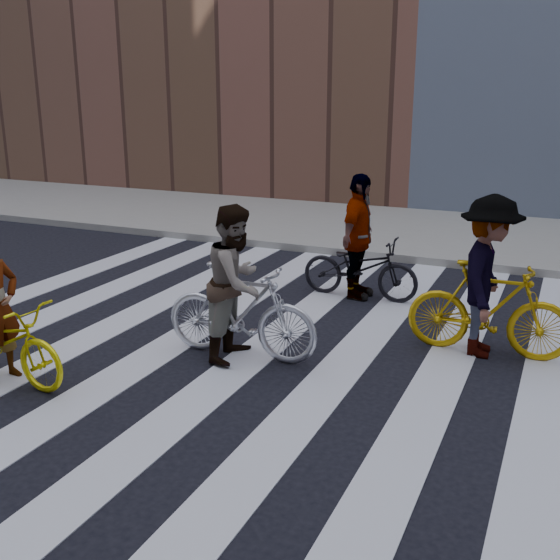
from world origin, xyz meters
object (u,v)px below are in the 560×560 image
Objects in this scene: bike_silver_mid at (241,311)px; rider_mid at (236,283)px; bike_yellow_left at (3,341)px; rider_rear at (358,237)px; bike_dark_rear at (360,268)px; rider_right at (488,277)px; bike_yellow_right at (489,309)px.

bike_silver_mid is 0.35m from rider_mid.
bike_yellow_left is 5.21m from rider_rear.
bike_dark_rear is 0.93× the size of rider_right.
bike_yellow_right is 1.06× the size of bike_dark_rear.
bike_dark_rear is at bearing 50.80° from rider_right.
rider_right is (2.67, 1.29, 0.05)m from rider_mid.
bike_silver_mid is at bearing 113.63° from bike_yellow_right.
rider_mid reaches higher than bike_yellow_right.
rider_mid is 0.95× the size of rider_right.
bike_yellow_right is at bearing -66.61° from bike_silver_mid.
rider_right reaches higher than rider_mid.
bike_dark_rear is at bearing -14.14° from bike_silver_mid.
rider_right reaches higher than bike_yellow_left.
bike_silver_mid is at bearing -47.07° from bike_yellow_left.
bike_silver_mid is 1.01× the size of rider_rear.
rider_mid is at bearing -46.38° from bike_yellow_left.
bike_silver_mid is at bearing -92.44° from rider_mid.
rider_mid is at bearing 168.44° from rider_rear.
rider_rear is (0.54, 2.83, 0.38)m from bike_silver_mid.
rider_mid reaches higher than bike_silver_mid.
bike_yellow_right is 1.03× the size of rider_mid.
bike_yellow_left is 0.93× the size of bike_silver_mid.
bike_yellow_left is 5.58m from bike_yellow_right.
rider_right reaches higher than rider_rear.
rider_mid is at bearing 167.48° from bike_dark_rear.
bike_yellow_right is at bearing -126.19° from bike_dark_rear.
rider_mid reaches higher than bike_yellow_left.
bike_silver_mid reaches higher than bike_dark_rear.
rider_right is at bearing -126.19° from rider_rear.
rider_mid is (-0.05, 0.00, 0.35)m from bike_silver_mid.
rider_right is (2.04, -1.54, 0.50)m from bike_dark_rear.
rider_rear is (-2.14, 1.54, 0.38)m from bike_yellow_right.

